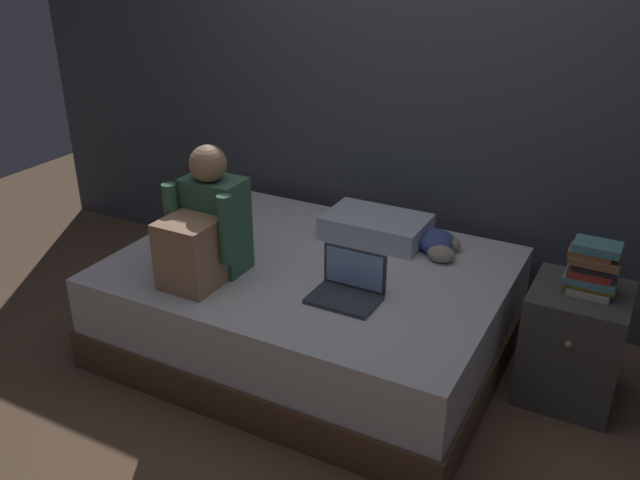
% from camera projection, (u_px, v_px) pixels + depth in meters
% --- Properties ---
extents(ground_plane, '(8.00, 8.00, 0.00)m').
position_uv_depth(ground_plane, '(317.00, 386.00, 3.40)').
color(ground_plane, brown).
extents(wall_back, '(5.60, 0.10, 2.70)m').
position_uv_depth(wall_back, '(419.00, 73.00, 3.78)').
color(wall_back, '#424751').
rests_on(wall_back, ground_plane).
extents(bed, '(2.00, 1.50, 0.51)m').
position_uv_depth(bed, '(311.00, 306.00, 3.61)').
color(bed, brown).
rests_on(bed, ground_plane).
extents(nightstand, '(0.44, 0.46, 0.58)m').
position_uv_depth(nightstand, '(573.00, 344.00, 3.23)').
color(nightstand, '#474442').
rests_on(nightstand, ground_plane).
extents(person_sitting, '(0.39, 0.44, 0.66)m').
position_uv_depth(person_sitting, '(205.00, 229.00, 3.28)').
color(person_sitting, '#38664C').
rests_on(person_sitting, bed).
extents(laptop, '(0.32, 0.23, 0.22)m').
position_uv_depth(laptop, '(348.00, 287.00, 3.16)').
color(laptop, '#333842').
rests_on(laptop, bed).
extents(pillow, '(0.56, 0.36, 0.13)m').
position_uv_depth(pillow, '(376.00, 227.00, 3.76)').
color(pillow, silver).
rests_on(pillow, bed).
extents(book_stack, '(0.23, 0.16, 0.25)m').
position_uv_depth(book_stack, '(593.00, 268.00, 3.05)').
color(book_stack, beige).
rests_on(book_stack, nightstand).
extents(clothes_pile, '(0.24, 0.28, 0.11)m').
position_uv_depth(clothes_pile, '(439.00, 244.00, 3.60)').
color(clothes_pile, gray).
rests_on(clothes_pile, bed).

